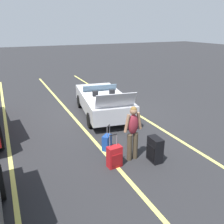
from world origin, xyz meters
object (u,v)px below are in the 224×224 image
convertible_car (102,100)px  suitcase_small_carryon (107,142)px  traveler_person (133,130)px  suitcase_large_black (155,150)px  suitcase_medium_bright (114,157)px

convertible_car → suitcase_small_carryon: size_ratio=5.14×
convertible_car → suitcase_small_carryon: bearing=168.8°
suitcase_small_carryon → traveler_person: size_ratio=0.52×
traveler_person → convertible_car: bearing=-13.5°
suitcase_large_black → suitcase_medium_bright: size_ratio=0.77×
suitcase_large_black → traveler_person: size_ratio=0.45×
convertible_car → traveler_person: 4.13m
traveler_person → suitcase_small_carryon: bearing=25.2°
convertible_car → suitcase_large_black: (-4.41, 0.20, -0.22)m
suitcase_small_carryon → traveler_person: bearing=167.5°
suitcase_small_carryon → suitcase_large_black: bearing=178.7°
suitcase_large_black → traveler_person: 0.86m
suitcase_large_black → traveler_person: traveler_person is taller
suitcase_large_black → suitcase_medium_bright: (0.23, 1.19, -0.06)m
suitcase_medium_bright → traveler_person: 0.91m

